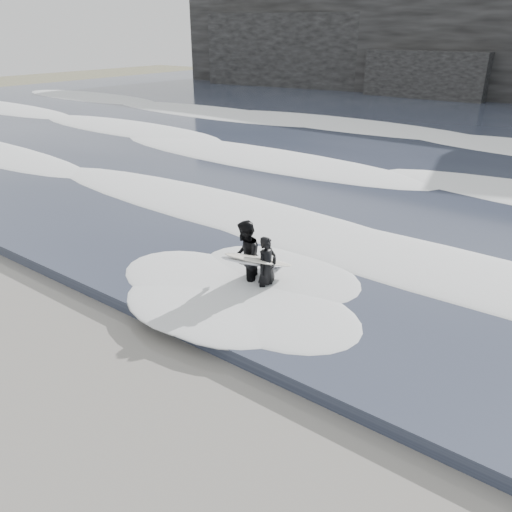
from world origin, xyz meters
name	(u,v)px	position (x,y,z in m)	size (l,w,h in m)	color
ground	(18,408)	(0.00, 0.00, 0.00)	(120.00, 120.00, 0.00)	olive
sea	(484,131)	(0.00, 29.00, 0.15)	(90.00, 52.00, 0.30)	#2F3647
foam_near	(306,226)	(0.00, 9.00, 0.40)	(60.00, 3.20, 0.20)	white
foam_mid	(399,174)	(0.00, 16.00, 0.42)	(60.00, 4.00, 0.24)	white
foam_far	(465,137)	(0.00, 25.00, 0.45)	(60.00, 4.80, 0.30)	white
surfer_left	(262,266)	(0.99, 5.45, 0.77)	(0.95, 2.19, 1.51)	black
surfer_right	(247,258)	(0.60, 5.37, 0.89)	(1.45, 1.93, 1.77)	black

